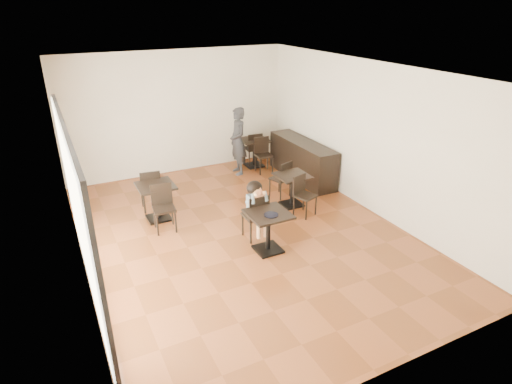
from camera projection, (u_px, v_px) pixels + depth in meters
floor at (243, 234)px, 8.62m from camera, size 6.00×8.00×0.01m
ceiling at (241, 70)px, 7.31m from camera, size 6.00×8.00×0.01m
wall_back at (178, 113)px, 11.22m from camera, size 6.00×0.01×3.20m
wall_front at (396, 268)px, 4.70m from camera, size 6.00×0.01×3.20m
wall_left at (70, 188)px, 6.73m from camera, size 0.01×8.00×3.20m
wall_right at (368, 138)px, 9.19m from camera, size 0.01×8.00×3.20m
storefront_window at (77, 211)px, 6.42m from camera, size 0.04×4.50×2.60m
child_table at (268, 232)px, 7.88m from camera, size 0.74×0.74×0.78m
child_chair at (255, 216)px, 8.30m from camera, size 0.42×0.42×0.94m
child at (255, 210)px, 8.25m from camera, size 0.42×0.59×1.19m
plate at (271, 215)px, 7.64m from camera, size 0.26×0.26×0.02m
pizza_slice at (259, 193)px, 7.92m from camera, size 0.28×0.21×0.06m
adult_patron at (238, 141)px, 11.29m from camera, size 0.49×0.69×1.79m
cafe_table_mid at (292, 190)px, 9.68m from camera, size 0.90×0.90×0.74m
cafe_table_left at (157, 202)px, 9.04m from camera, size 0.82×0.82×0.79m
cafe_table_back at (254, 153)px, 12.00m from camera, size 0.80×0.80×0.78m
chair_mid_a at (280, 179)px, 10.10m from camera, size 0.51×0.51×0.89m
chair_mid_b at (305, 196)px, 9.20m from camera, size 0.51×0.51×0.89m
chair_left_a at (150, 189)px, 9.46m from camera, size 0.47×0.47×0.96m
chair_left_b at (164, 209)px, 8.56m from camera, size 0.47×0.47×0.96m
chair_back_a at (253, 149)px, 12.08m from camera, size 0.46×0.46×0.94m
chair_back_b at (264, 156)px, 11.53m from camera, size 0.46×0.46×0.94m
service_counter at (302, 160)px, 11.13m from camera, size 0.60×2.40×1.00m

